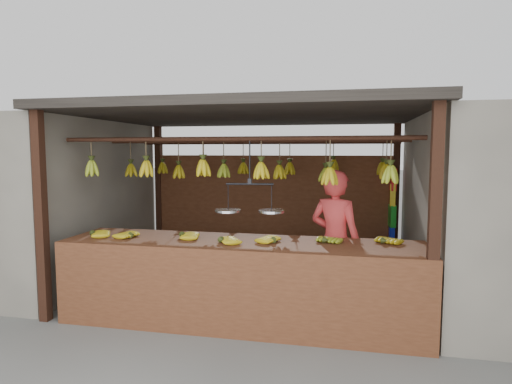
# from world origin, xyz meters

# --- Properties ---
(ground) EXTENTS (80.00, 80.00, 0.00)m
(ground) POSITION_xyz_m (0.00, 0.00, 0.00)
(ground) COLOR #5B5B57
(stall) EXTENTS (4.30, 3.30, 2.40)m
(stall) POSITION_xyz_m (0.00, 0.33, 1.97)
(stall) COLOR black
(stall) RESTS_ON ground
(neighbor_left) EXTENTS (3.00, 3.00, 2.30)m
(neighbor_left) POSITION_xyz_m (-3.60, 0.00, 1.15)
(neighbor_left) COLOR slate
(neighbor_left) RESTS_ON ground
(counter) EXTENTS (3.89, 0.88, 0.96)m
(counter) POSITION_xyz_m (0.12, -1.24, 0.72)
(counter) COLOR #582F1A
(counter) RESTS_ON ground
(hanging_bananas) EXTENTS (3.62, 2.22, 0.39)m
(hanging_bananas) POSITION_xyz_m (0.00, 0.01, 1.62)
(hanging_bananas) COLOR #92A523
(hanging_bananas) RESTS_ON ground
(balance_scale) EXTENTS (0.75, 0.33, 0.80)m
(balance_scale) POSITION_xyz_m (0.20, -1.00, 1.26)
(balance_scale) COLOR black
(balance_scale) RESTS_ON ground
(vendor) EXTENTS (0.72, 0.61, 1.66)m
(vendor) POSITION_xyz_m (1.12, -0.60, 0.83)
(vendor) COLOR #BF3333
(vendor) RESTS_ON ground
(bag_bundles) EXTENTS (0.08, 0.26, 1.24)m
(bag_bundles) POSITION_xyz_m (1.94, 1.35, 1.01)
(bag_bundles) COLOR red
(bag_bundles) RESTS_ON ground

